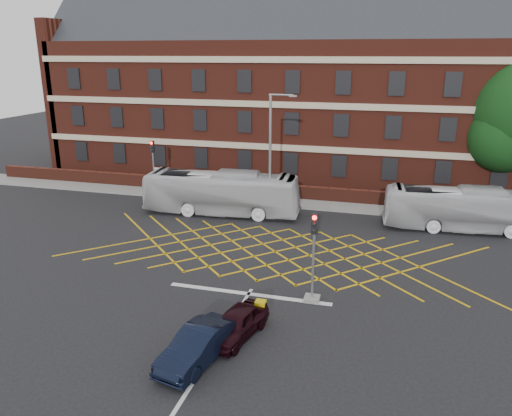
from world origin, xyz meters
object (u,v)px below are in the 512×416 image
(bus_right, at_px, (465,209))
(street_lamp, at_px, (271,177))
(bus_left, at_px, (221,193))
(car_navy, at_px, (198,345))
(traffic_light_near, at_px, (313,266))
(utility_cabinet, at_px, (261,311))
(direction_signs, at_px, (161,177))
(car_maroon, at_px, (237,323))
(traffic_light_far, at_px, (154,171))

(bus_right, relative_size, street_lamp, 1.19)
(bus_left, bearing_deg, street_lamp, -90.16)
(car_navy, relative_size, traffic_light_near, 0.93)
(street_lamp, distance_m, utility_cabinet, 14.40)
(bus_right, bearing_deg, direction_signs, 78.40)
(car_maroon, xyz_separation_m, utility_cabinet, (0.61, 1.50, -0.13))
(car_maroon, distance_m, utility_cabinet, 1.62)
(street_lamp, height_order, direction_signs, street_lamp)
(bus_left, xyz_separation_m, direction_signs, (-6.51, 3.81, -0.16))
(car_maroon, distance_m, traffic_light_near, 4.72)
(bus_left, height_order, utility_cabinet, bus_left)
(car_maroon, bearing_deg, traffic_light_far, 138.31)
(car_maroon, xyz_separation_m, direction_signs, (-12.44, 18.97, 0.78))
(car_navy, bearing_deg, direction_signs, 131.47)
(bus_right, xyz_separation_m, utility_cabinet, (-9.69, -14.60, -0.94))
(traffic_light_far, height_order, utility_cabinet, traffic_light_far)
(car_navy, height_order, traffic_light_near, traffic_light_near)
(car_maroon, bearing_deg, traffic_light_near, 71.37)
(traffic_light_near, height_order, street_lamp, street_lamp)
(bus_left, relative_size, street_lamp, 1.30)
(bus_right, bearing_deg, utility_cabinet, 142.01)
(traffic_light_far, relative_size, utility_cabinet, 4.56)
(bus_right, relative_size, car_maroon, 2.86)
(bus_left, height_order, street_lamp, street_lamp)
(traffic_light_far, bearing_deg, car_maroon, -55.44)
(traffic_light_near, relative_size, direction_signs, 1.94)
(bus_left, relative_size, car_maroon, 3.12)
(direction_signs, bearing_deg, traffic_light_near, -45.40)
(bus_right, xyz_separation_m, direction_signs, (-22.74, 2.87, -0.03))
(car_navy, bearing_deg, traffic_light_near, 72.89)
(bus_right, xyz_separation_m, street_lamp, (-12.69, -0.72, 1.47))
(car_navy, xyz_separation_m, utility_cabinet, (1.47, 3.47, -0.19))
(bus_left, distance_m, traffic_light_near, 14.06)
(traffic_light_near, distance_m, utility_cabinet, 3.26)
(car_navy, height_order, car_maroon, car_navy)
(street_lamp, bearing_deg, traffic_light_near, -67.22)
(car_navy, distance_m, car_maroon, 2.15)
(street_lamp, bearing_deg, utility_cabinet, -77.83)
(car_maroon, bearing_deg, utility_cabinet, 81.72)
(street_lamp, relative_size, direction_signs, 3.85)
(traffic_light_near, distance_m, traffic_light_far, 21.77)
(car_maroon, height_order, traffic_light_far, traffic_light_far)
(bus_left, relative_size, bus_right, 1.09)
(car_navy, distance_m, street_lamp, 17.55)
(bus_left, height_order, bus_right, bus_left)
(car_maroon, relative_size, traffic_light_far, 0.83)
(car_navy, relative_size, utility_cabinet, 4.24)
(street_lamp, xyz_separation_m, utility_cabinet, (2.99, -13.88, -2.41))
(car_navy, height_order, street_lamp, street_lamp)
(bus_right, relative_size, utility_cabinet, 10.80)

